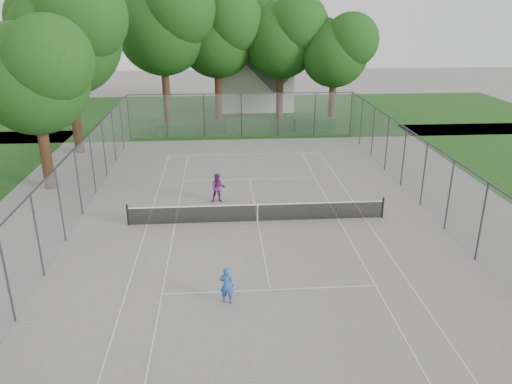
{
  "coord_description": "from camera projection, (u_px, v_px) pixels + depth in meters",
  "views": [
    {
      "loc": [
        -1.75,
        -22.81,
        10.33
      ],
      "look_at": [
        0.0,
        1.0,
        1.2
      ],
      "focal_mm": 35.0,
      "sensor_mm": 36.0,
      "label": 1
    }
  ],
  "objects": [
    {
      "name": "tree_side_front",
      "position": [
        34.0,
        72.0,
        27.1
      ],
      "size": [
        6.85,
        6.25,
        9.85
      ],
      "color": "#3B2315",
      "rests_on": "ground"
    },
    {
      "name": "tree_far_right",
      "position": [
        336.0,
        48.0,
        42.99
      ],
      "size": [
        6.68,
        6.1,
        9.61
      ],
      "color": "#3B2315",
      "rests_on": "ground"
    },
    {
      "name": "hedge_right",
      "position": [
        314.0,
        125.0,
        42.44
      ],
      "size": [
        3.39,
        1.24,
        1.02
      ],
      "primitive_type": "cube",
      "color": "#1A4B18",
      "rests_on": "ground"
    },
    {
      "name": "hedge_left",
      "position": [
        181.0,
        129.0,
        41.16
      ],
      "size": [
        3.65,
        1.09,
        0.91
      ],
      "primitive_type": "cube",
      "color": "#1A4B18",
      "rests_on": "ground"
    },
    {
      "name": "house",
      "position": [
        253.0,
        70.0,
        50.56
      ],
      "size": [
        7.72,
        5.98,
        9.61
      ],
      "color": "silver",
      "rests_on": "ground"
    },
    {
      "name": "tree_far_midright",
      "position": [
        282.0,
        34.0,
        44.17
      ],
      "size": [
        7.75,
        7.08,
        11.14
      ],
      "color": "#3B2315",
      "rests_on": "ground"
    },
    {
      "name": "ground",
      "position": [
        257.0,
        221.0,
        25.06
      ],
      "size": [
        120.0,
        120.0,
        0.0
      ],
      "primitive_type": "plane",
      "color": "slate",
      "rests_on": "ground"
    },
    {
      "name": "court_markings",
      "position": [
        257.0,
        221.0,
        25.06
      ],
      "size": [
        11.03,
        23.83,
        0.01
      ],
      "color": "silver",
      "rests_on": "ground"
    },
    {
      "name": "woman_player",
      "position": [
        218.0,
        188.0,
        27.22
      ],
      "size": [
        0.82,
        0.66,
        1.63
      ],
      "primitive_type": "imported",
      "rotation": [
        0.0,
        0.0,
        0.05
      ],
      "color": "#6B2367",
      "rests_on": "ground"
    },
    {
      "name": "perimeter_fence",
      "position": [
        257.0,
        188.0,
        24.41
      ],
      "size": [
        18.08,
        34.08,
        3.52
      ],
      "color": "#38383D",
      "rests_on": "ground"
    },
    {
      "name": "girl_player",
      "position": [
        227.0,
        285.0,
        18.06
      ],
      "size": [
        0.59,
        0.45,
        1.44
      ],
      "primitive_type": "imported",
      "rotation": [
        0.0,
        0.0,
        2.92
      ],
      "color": "#2C57A6",
      "rests_on": "ground"
    },
    {
      "name": "hedge_mid",
      "position": [
        248.0,
        125.0,
        42.0
      ],
      "size": [
        3.71,
        1.06,
        1.17
      ],
      "primitive_type": "cube",
      "color": "#1A4B18",
      "rests_on": "ground"
    },
    {
      "name": "grass_far",
      "position": [
        237.0,
        113.0,
        49.28
      ],
      "size": [
        60.0,
        20.0,
        0.0
      ],
      "primitive_type": "cube",
      "color": "#1A4313",
      "rests_on": "ground"
    },
    {
      "name": "tennis_net",
      "position": [
        257.0,
        212.0,
        24.88
      ],
      "size": [
        12.87,
        0.1,
        1.1
      ],
      "color": "black",
      "rests_on": "ground"
    },
    {
      "name": "tree_side_back",
      "position": [
        66.0,
        30.0,
        33.51
      ],
      "size": [
        8.68,
        7.92,
        12.47
      ],
      "color": "#3B2315",
      "rests_on": "ground"
    },
    {
      "name": "tree_far_left",
      "position": [
        163.0,
        21.0,
        42.04
      ],
      "size": [
        8.87,
        8.1,
        12.75
      ],
      "color": "#3B2315",
      "rests_on": "ground"
    },
    {
      "name": "tree_far_midleft",
      "position": [
        218.0,
        32.0,
        44.12
      ],
      "size": [
        7.9,
        7.21,
        11.36
      ],
      "color": "#3B2315",
      "rests_on": "ground"
    }
  ]
}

